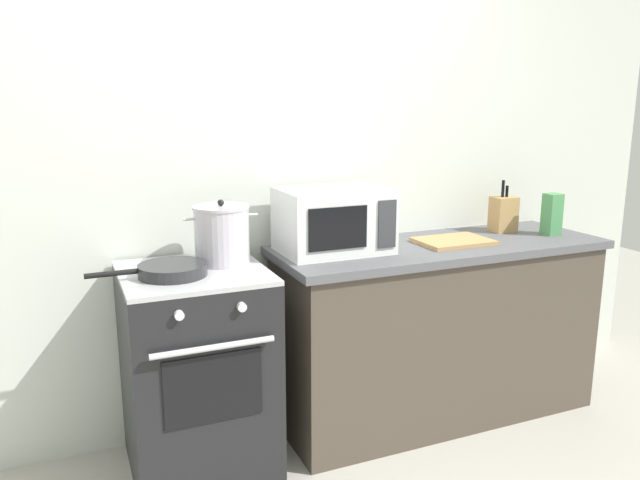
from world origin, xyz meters
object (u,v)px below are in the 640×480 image
(stove, at_px, (198,372))
(knife_block, at_px, (503,214))
(cutting_board, at_px, (453,241))
(frying_pan, at_px, (171,270))
(microwave, at_px, (333,220))
(pasta_box, at_px, (552,214))
(stock_pot, at_px, (222,235))

(stove, bearing_deg, knife_block, 4.66)
(cutting_board, bearing_deg, stove, -179.95)
(stove, distance_m, frying_pan, 0.50)
(stove, height_order, cutting_board, cutting_board)
(microwave, relative_size, pasta_box, 2.27)
(microwave, height_order, cutting_board, microwave)
(stock_pot, bearing_deg, frying_pan, -153.26)
(stove, bearing_deg, stock_pot, 26.90)
(stove, xyz_separation_m, cutting_board, (1.31, 0.00, 0.47))
(stock_pot, distance_m, frying_pan, 0.29)
(frying_pan, bearing_deg, pasta_box, 0.56)
(frying_pan, xyz_separation_m, pasta_box, (2.01, 0.02, 0.08))
(stove, distance_m, knife_block, 1.82)
(stock_pot, relative_size, microwave, 0.65)
(cutting_board, distance_m, pasta_box, 0.61)
(knife_block, bearing_deg, frying_pan, -174.08)
(microwave, xyz_separation_m, knife_block, (1.05, 0.06, -0.05))
(stock_pot, xyz_separation_m, pasta_box, (1.76, -0.10, -0.02))
(cutting_board, bearing_deg, knife_block, 18.44)
(stove, height_order, pasta_box, pasta_box)
(frying_pan, relative_size, pasta_box, 2.17)
(stock_pot, bearing_deg, microwave, 0.46)
(frying_pan, relative_size, knife_block, 1.70)
(stock_pot, bearing_deg, pasta_box, -3.37)
(microwave, bearing_deg, knife_block, 3.39)
(cutting_board, height_order, knife_block, knife_block)
(microwave, distance_m, knife_block, 1.05)
(frying_pan, distance_m, cutting_board, 1.41)
(stock_pot, height_order, knife_block, same)
(stock_pot, distance_m, microwave, 0.54)
(stock_pot, distance_m, cutting_board, 1.17)
(stove, relative_size, pasta_box, 4.18)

